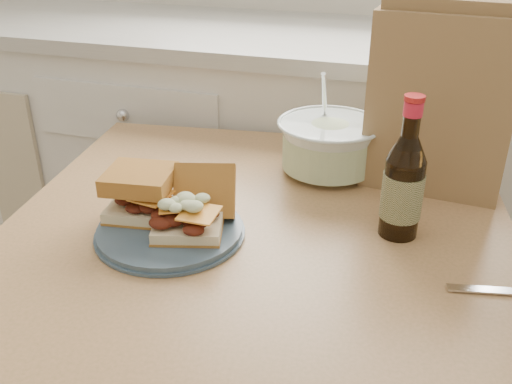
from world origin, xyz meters
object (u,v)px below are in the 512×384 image
(plate, at_px, (170,231))
(coleslaw_bowl, at_px, (329,148))
(paper_bag, at_px, (442,100))
(dining_table, at_px, (257,275))
(beer_bottle, at_px, (403,185))

(plate, xyz_separation_m, coleslaw_bowl, (0.21, 0.33, 0.05))
(plate, relative_size, paper_bag, 0.73)
(coleslaw_bowl, relative_size, paper_bag, 0.63)
(plate, height_order, paper_bag, paper_bag)
(plate, relative_size, coleslaw_bowl, 1.15)
(dining_table, relative_size, beer_bottle, 4.07)
(dining_table, xyz_separation_m, paper_bag, (0.29, 0.28, 0.28))
(dining_table, height_order, beer_bottle, beer_bottle)
(beer_bottle, bearing_deg, coleslaw_bowl, 130.43)
(beer_bottle, bearing_deg, dining_table, -167.23)
(dining_table, xyz_separation_m, beer_bottle, (0.24, 0.04, 0.20))
(paper_bag, bearing_deg, beer_bottle, -95.38)
(coleslaw_bowl, xyz_separation_m, beer_bottle, (0.17, -0.21, 0.04))
(beer_bottle, bearing_deg, paper_bag, 81.65)
(coleslaw_bowl, xyz_separation_m, paper_bag, (0.21, 0.03, 0.12))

